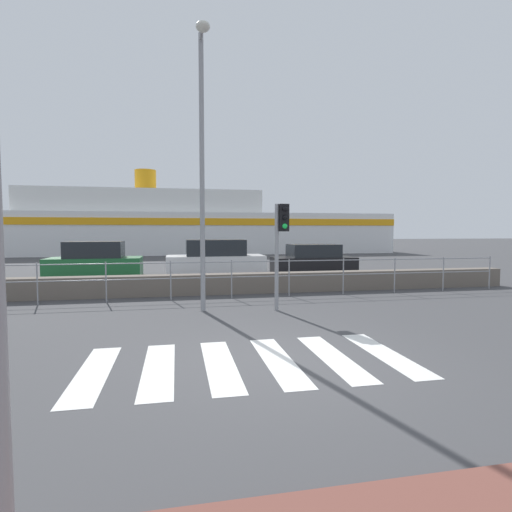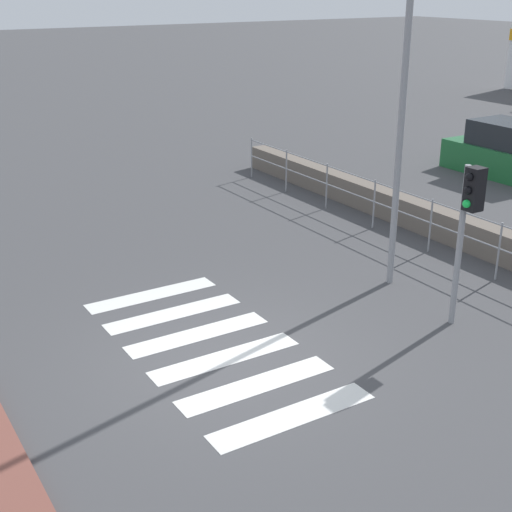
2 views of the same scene
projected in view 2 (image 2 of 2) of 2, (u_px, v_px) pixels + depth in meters
name	position (u px, v px, depth m)	size (l,w,h in m)	color
ground_plane	(228.00, 360.00, 10.64)	(160.00, 160.00, 0.00)	#424244
crosswalk	(211.00, 346.00, 11.06)	(4.95, 2.40, 0.01)	silver
harbor_fence	(500.00, 243.00, 13.24)	(17.78, 0.04, 1.14)	gray
traffic_light_far	(468.00, 211.00, 11.01)	(0.34, 0.32, 2.67)	gray
streetlamp	(399.00, 57.00, 11.83)	(0.32, 0.99, 6.73)	gray
parked_car_green	(512.00, 154.00, 20.43)	(3.86, 1.71, 1.54)	#1E6633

